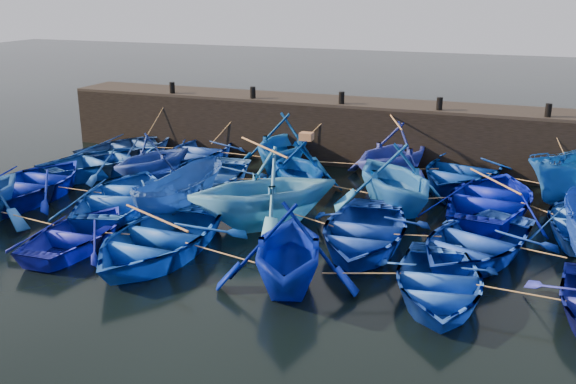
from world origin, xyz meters
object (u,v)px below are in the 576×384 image
(boat_0, at_px, (130,147))
(wooden_crate, at_px, (306,136))
(boat_13, at_px, (32,183))
(boat_8, at_px, (208,178))

(boat_0, bearing_deg, wooden_crate, -173.30)
(boat_13, height_order, wooden_crate, wooden_crate)
(boat_8, bearing_deg, boat_0, 147.54)
(wooden_crate, bearing_deg, boat_8, -169.42)
(boat_0, xyz_separation_m, boat_13, (-0.05, -6.11, 0.07))
(boat_0, distance_m, boat_13, 6.11)
(boat_8, height_order, wooden_crate, wooden_crate)
(boat_0, bearing_deg, boat_8, 171.90)
(boat_13, bearing_deg, boat_8, -155.18)
(boat_8, relative_size, wooden_crate, 11.18)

